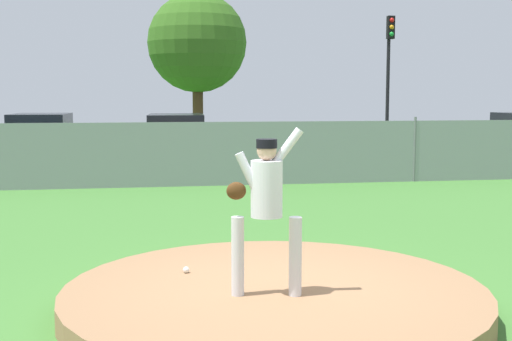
# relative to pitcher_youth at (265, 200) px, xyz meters

# --- Properties ---
(ground_plane) EXTENTS (80.00, 80.00, 0.00)m
(ground_plane) POSITION_rel_pitcher_youth_xyz_m (0.15, 6.29, -1.25)
(ground_plane) COLOR #427A33
(asphalt_strip) EXTENTS (44.00, 7.00, 0.01)m
(asphalt_strip) POSITION_rel_pitcher_youth_xyz_m (0.15, 14.79, -1.24)
(asphalt_strip) COLOR #2B2B2D
(asphalt_strip) RESTS_ON ground_plane
(pitchers_mound) EXTENTS (4.51, 4.51, 0.26)m
(pitchers_mound) POSITION_rel_pitcher_youth_xyz_m (0.15, 0.29, -1.12)
(pitchers_mound) COLOR #99704C
(pitchers_mound) RESTS_ON ground_plane
(pitcher_youth) EXTENTS (0.78, 0.32, 1.71)m
(pitcher_youth) POSITION_rel_pitcher_youth_xyz_m (0.00, 0.00, 0.00)
(pitcher_youth) COLOR silver
(pitcher_youth) RESTS_ON pitchers_mound
(baseball) EXTENTS (0.07, 0.07, 0.07)m
(baseball) POSITION_rel_pitcher_youth_xyz_m (-0.75, 1.00, -0.95)
(baseball) COLOR white
(baseball) RESTS_ON pitchers_mound
(chainlink_fence) EXTENTS (28.72, 0.07, 1.73)m
(chainlink_fence) POSITION_rel_pitcher_youth_xyz_m (0.15, 10.29, -0.43)
(chainlink_fence) COLOR gray
(chainlink_fence) RESTS_ON ground_plane
(parked_car_teal) EXTENTS (1.89, 4.10, 1.74)m
(parked_car_teal) POSITION_rel_pitcher_youth_xyz_m (-4.31, 14.48, -0.43)
(parked_car_teal) COLOR #146066
(parked_car_teal) RESTS_ON ground_plane
(parked_car_champagne) EXTENTS (2.15, 4.79, 1.69)m
(parked_car_champagne) POSITION_rel_pitcher_youth_xyz_m (-0.21, 15.08, -0.44)
(parked_car_champagne) COLOR tan
(parked_car_champagne) RESTS_ON ground_plane
(traffic_light_far) EXTENTS (0.28, 0.46, 5.42)m
(traffic_light_far) POSITION_rel_pitcher_youth_xyz_m (8.48, 19.29, 2.42)
(traffic_light_far) COLOR black
(traffic_light_far) RESTS_ON ground_plane
(tree_slender_far) EXTENTS (4.24, 4.24, 6.66)m
(tree_slender_far) POSITION_rel_pitcher_youth_xyz_m (1.06, 22.51, 3.26)
(tree_slender_far) COLOR #4C331E
(tree_slender_far) RESTS_ON ground_plane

